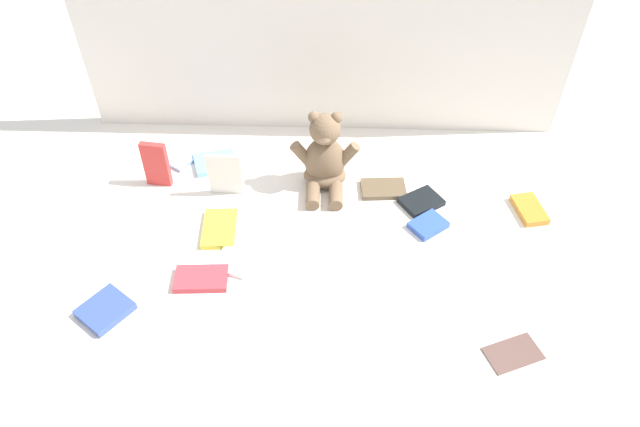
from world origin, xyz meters
TOP-DOWN VIEW (x-y plane):
  - ground_plane at (0.00, 0.00)m, footprint 3.20×3.20m
  - backdrop_drape at (0.00, 0.41)m, footprint 1.44×0.03m
  - teddy_bear at (0.01, 0.13)m, footprint 0.20×0.17m
  - book_case_0 at (0.28, 0.05)m, footprint 0.13×0.13m
  - book_case_1 at (0.18, 0.10)m, footprint 0.13×0.09m
  - book_case_2 at (-0.28, -0.24)m, footprint 0.13×0.08m
  - book_case_3 at (-0.27, -0.07)m, footprint 0.09×0.14m
  - book_case_4 at (0.57, 0.03)m, footprint 0.09×0.13m
  - book_case_5 at (-0.47, 0.11)m, footprint 0.07×0.03m
  - book_case_6 at (0.44, -0.43)m, footprint 0.14×0.11m
  - book_case_7 at (-0.21, -0.18)m, footprint 0.11×0.11m
  - book_case_8 at (-0.32, 0.20)m, footprint 0.14×0.13m
  - book_case_9 at (0.29, -0.04)m, footprint 0.12×0.11m
  - book_case_10 at (-0.42, 0.23)m, footprint 0.13×0.14m
  - book_case_11 at (-0.49, -0.34)m, footprint 0.14×0.14m
  - book_case_12 at (-0.27, 0.08)m, footprint 0.10×0.02m

SIDE VIEW (x-z plane):
  - ground_plane at x=0.00m, z-range 0.00..0.00m
  - book_case_6 at x=0.44m, z-range 0.00..0.01m
  - book_case_10 at x=-0.42m, z-range 0.00..0.01m
  - book_case_7 at x=-0.21m, z-range 0.00..0.01m
  - book_case_1 at x=0.18m, z-range 0.00..0.01m
  - book_case_3 at x=-0.27m, z-range 0.00..0.02m
  - book_case_8 at x=-0.32m, z-range 0.00..0.02m
  - book_case_0 at x=0.28m, z-range 0.00..0.02m
  - book_case_2 at x=-0.28m, z-range 0.00..0.02m
  - book_case_9 at x=0.29m, z-range 0.00..0.02m
  - book_case_4 at x=0.57m, z-range 0.00..0.02m
  - book_case_11 at x=-0.49m, z-range 0.00..0.02m
  - book_case_12 at x=-0.27m, z-range 0.00..0.14m
  - book_case_5 at x=-0.47m, z-range 0.00..0.14m
  - teddy_bear at x=0.01m, z-range -0.03..0.21m
  - backdrop_drape at x=0.00m, z-range 0.00..0.73m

